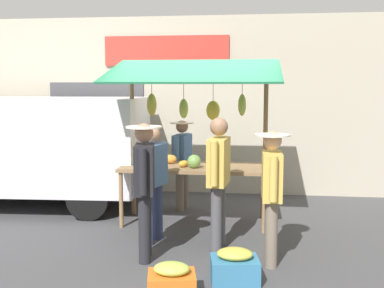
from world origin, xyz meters
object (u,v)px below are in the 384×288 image
at_px(produce_crate_near, 172,282).
at_px(produce_crate_side, 235,267).
at_px(shopper_in_grey_tee, 219,173).
at_px(shopper_with_shopping_bag, 272,187).
at_px(shopper_in_striped_shirt, 144,180).
at_px(parked_van, 7,142).
at_px(vendor_with_sunhat, 182,158).
at_px(shopper_with_ponytail, 153,176).
at_px(market_stall, 194,123).

xyz_separation_m(produce_crate_near, produce_crate_side, (-0.60, -0.45, 0.01)).
relative_size(shopper_in_grey_tee, shopper_with_shopping_bag, 1.08).
height_order(shopper_in_striped_shirt, shopper_with_shopping_bag, shopper_in_striped_shirt).
distance_m(shopper_in_grey_tee, shopper_with_shopping_bag, 0.79).
bearing_deg(shopper_in_grey_tee, parked_van, 71.19).
height_order(vendor_with_sunhat, produce_crate_side, vendor_with_sunhat).
bearing_deg(shopper_in_striped_shirt, produce_crate_side, -126.26).
height_order(shopper_in_striped_shirt, produce_crate_near, shopper_in_striped_shirt).
bearing_deg(produce_crate_near, shopper_in_striped_shirt, -63.65).
distance_m(shopper_in_grey_tee, produce_crate_side, 1.35).
height_order(shopper_with_shopping_bag, parked_van, parked_van).
xyz_separation_m(shopper_with_shopping_bag, produce_crate_side, (0.39, 0.60, -0.74)).
relative_size(shopper_with_ponytail, produce_crate_near, 2.95).
distance_m(shopper_with_shopping_bag, produce_crate_side, 1.04).
height_order(shopper_in_striped_shirt, parked_van, parked_van).
bearing_deg(produce_crate_side, shopper_in_grey_tee, -76.35).
bearing_deg(shopper_with_ponytail, market_stall, -7.16).
bearing_deg(produce_crate_side, vendor_with_sunhat, -70.96).
relative_size(market_stall, parked_van, 0.56).
xyz_separation_m(market_stall, produce_crate_near, (-0.10, 2.63, -1.37)).
height_order(market_stall, shopper_in_grey_tee, market_stall).
relative_size(market_stall, vendor_with_sunhat, 1.65).
relative_size(market_stall, produce_crate_near, 4.72).
distance_m(vendor_with_sunhat, shopper_with_shopping_bag, 2.69).
xyz_separation_m(vendor_with_sunhat, produce_crate_near, (-0.40, 3.36, -0.71)).
bearing_deg(vendor_with_sunhat, market_stall, 31.62).
distance_m(shopper_in_grey_tee, parked_van, 4.21).
distance_m(produce_crate_near, produce_crate_side, 0.75).
xyz_separation_m(shopper_in_grey_tee, produce_crate_side, (-0.25, 1.05, -0.81)).
bearing_deg(produce_crate_near, shopper_with_shopping_bag, -133.35).
xyz_separation_m(shopper_in_grey_tee, shopper_in_striped_shirt, (0.84, 0.50, -0.01)).
distance_m(shopper_with_shopping_bag, produce_crate_near, 1.63).
height_order(market_stall, produce_crate_near, market_stall).
distance_m(shopper_with_ponytail, shopper_with_shopping_bag, 1.64).
bearing_deg(parked_van, shopper_with_ponytail, 147.39).
distance_m(market_stall, shopper_with_ponytail, 1.25).
xyz_separation_m(shopper_in_grey_tee, parked_van, (3.81, -1.78, 0.14)).
bearing_deg(vendor_with_sunhat, shopper_with_ponytail, 4.96).
bearing_deg(market_stall, produce_crate_near, 92.27).
distance_m(market_stall, vendor_with_sunhat, 1.03).
distance_m(shopper_with_shopping_bag, parked_van, 4.99).
distance_m(vendor_with_sunhat, produce_crate_side, 3.15).
bearing_deg(shopper_in_striped_shirt, shopper_with_shopping_bag, -97.70).
bearing_deg(shopper_with_ponytail, produce_crate_near, -145.33).
height_order(shopper_with_ponytail, shopper_in_striped_shirt, shopper_in_striped_shirt).
relative_size(shopper_with_shopping_bag, produce_crate_near, 2.96).
distance_m(shopper_in_striped_shirt, produce_crate_side, 1.47).
relative_size(market_stall, shopper_with_ponytail, 1.60).
distance_m(market_stall, shopper_in_grey_tee, 1.33).
bearing_deg(vendor_with_sunhat, shopper_in_striped_shirt, 7.15).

